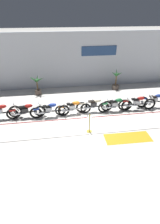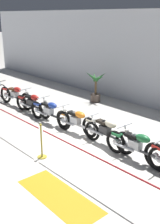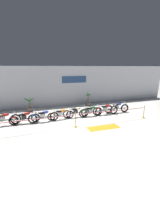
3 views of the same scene
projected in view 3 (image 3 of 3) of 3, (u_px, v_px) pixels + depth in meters
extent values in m
plane|color=silver|center=(70.00, 121.00, 11.80)|extent=(120.00, 120.00, 0.00)
cube|color=silver|center=(56.00, 87.00, 15.82)|extent=(28.00, 0.25, 4.20)
cube|color=navy|center=(74.00, 79.00, 16.11)|extent=(2.72, 0.04, 0.70)
torus|color=black|center=(16.00, 119.00, 11.09)|extent=(0.79, 0.18, 0.78)
cylinder|color=silver|center=(16.00, 119.00, 11.09)|extent=(0.19, 0.10, 0.19)
cylinder|color=silver|center=(16.00, 115.00, 11.05)|extent=(0.31, 0.08, 0.59)
cube|color=silver|center=(2.00, 119.00, 10.70)|extent=(0.38, 0.25, 0.26)
cylinder|color=silver|center=(3.00, 116.00, 10.66)|extent=(0.19, 0.13, 0.24)
cylinder|color=silver|center=(1.00, 116.00, 10.63)|extent=(0.19, 0.13, 0.24)
cube|color=black|center=(4.00, 120.00, 10.76)|extent=(1.29, 0.18, 0.06)
ellipsoid|color=#B21E19|center=(5.00, 115.00, 10.72)|extent=(0.48, 0.26, 0.22)
cube|color=#4C2D19|center=(0.00, 116.00, 10.59)|extent=(0.42, 0.24, 0.09)
cylinder|color=silver|center=(14.00, 112.00, 10.93)|extent=(0.09, 0.62, 0.04)
sphere|color=silver|center=(16.00, 114.00, 11.00)|extent=(0.14, 0.14, 0.14)
torus|color=black|center=(36.00, 118.00, 11.50)|extent=(0.69, 0.16, 0.69)
torus|color=black|center=(14.00, 121.00, 10.90)|extent=(0.69, 0.16, 0.69)
cylinder|color=silver|center=(36.00, 118.00, 11.50)|extent=(0.17, 0.09, 0.16)
cylinder|color=silver|center=(14.00, 121.00, 10.90)|extent=(0.17, 0.09, 0.16)
cylinder|color=silver|center=(37.00, 114.00, 11.46)|extent=(0.31, 0.08, 0.59)
cube|color=#2D2D30|center=(24.00, 117.00, 11.14)|extent=(0.38, 0.25, 0.26)
cylinder|color=#2D2D30|center=(24.00, 115.00, 11.10)|extent=(0.19, 0.12, 0.24)
cylinder|color=#2D2D30|center=(23.00, 115.00, 11.06)|extent=(0.19, 0.12, 0.24)
cylinder|color=silver|center=(20.00, 120.00, 10.94)|extent=(0.70, 0.12, 0.07)
cube|color=black|center=(25.00, 119.00, 11.20)|extent=(1.25, 0.15, 0.06)
ellipsoid|color=#B21E19|center=(27.00, 114.00, 11.15)|extent=(0.47, 0.25, 0.22)
cube|color=black|center=(22.00, 115.00, 11.02)|extent=(0.41, 0.23, 0.09)
cube|color=#B21E19|center=(14.00, 117.00, 10.85)|extent=(0.33, 0.18, 0.08)
cylinder|color=silver|center=(35.00, 111.00, 11.34)|extent=(0.08, 0.62, 0.04)
sphere|color=silver|center=(36.00, 113.00, 11.41)|extent=(0.14, 0.14, 0.14)
torus|color=black|center=(54.00, 116.00, 11.81)|extent=(0.72, 0.14, 0.72)
torus|color=black|center=(33.00, 119.00, 11.24)|extent=(0.72, 0.14, 0.72)
cylinder|color=silver|center=(54.00, 116.00, 11.81)|extent=(0.17, 0.09, 0.17)
cylinder|color=silver|center=(33.00, 119.00, 11.24)|extent=(0.17, 0.09, 0.17)
cylinder|color=silver|center=(55.00, 113.00, 11.76)|extent=(0.31, 0.07, 0.59)
cube|color=silver|center=(43.00, 116.00, 11.46)|extent=(0.37, 0.23, 0.26)
cylinder|color=silver|center=(43.00, 113.00, 11.42)|extent=(0.18, 0.12, 0.24)
cylinder|color=silver|center=(42.00, 113.00, 11.39)|extent=(0.18, 0.12, 0.24)
cylinder|color=silver|center=(39.00, 118.00, 11.27)|extent=(0.70, 0.10, 0.07)
cube|color=black|center=(44.00, 117.00, 11.52)|extent=(1.30, 0.11, 0.06)
ellipsoid|color=navy|center=(46.00, 112.00, 11.47)|extent=(0.47, 0.24, 0.22)
cube|color=black|center=(41.00, 113.00, 11.35)|extent=(0.41, 0.22, 0.09)
cube|color=navy|center=(33.00, 115.00, 11.18)|extent=(0.33, 0.17, 0.08)
cylinder|color=silver|center=(53.00, 110.00, 11.65)|extent=(0.06, 0.62, 0.04)
sphere|color=silver|center=(55.00, 111.00, 11.71)|extent=(0.14, 0.14, 0.14)
torus|color=black|center=(70.00, 115.00, 12.35)|extent=(0.65, 0.10, 0.65)
torus|color=black|center=(51.00, 117.00, 11.84)|extent=(0.65, 0.10, 0.65)
cylinder|color=silver|center=(70.00, 115.00, 12.35)|extent=(0.16, 0.08, 0.16)
cylinder|color=silver|center=(51.00, 117.00, 11.84)|extent=(0.16, 0.08, 0.16)
cylinder|color=silver|center=(71.00, 111.00, 12.30)|extent=(0.30, 0.06, 0.59)
cube|color=silver|center=(60.00, 114.00, 12.04)|extent=(0.36, 0.22, 0.26)
cylinder|color=silver|center=(61.00, 111.00, 11.99)|extent=(0.18, 0.11, 0.24)
cylinder|color=silver|center=(60.00, 111.00, 11.97)|extent=(0.18, 0.11, 0.24)
cylinder|color=silver|center=(57.00, 116.00, 11.85)|extent=(0.70, 0.08, 0.07)
cube|color=#ADAFB5|center=(61.00, 115.00, 12.09)|extent=(1.23, 0.08, 0.06)
ellipsoid|color=orange|center=(63.00, 110.00, 12.04)|extent=(0.46, 0.23, 0.22)
cube|color=black|center=(59.00, 111.00, 11.93)|extent=(0.40, 0.21, 0.09)
cube|color=orange|center=(52.00, 114.00, 11.79)|extent=(0.32, 0.16, 0.08)
cylinder|color=silver|center=(70.00, 108.00, 12.19)|extent=(0.04, 0.62, 0.04)
sphere|color=silver|center=(71.00, 110.00, 12.26)|extent=(0.14, 0.14, 0.14)
torus|color=black|center=(85.00, 113.00, 12.80)|extent=(0.72, 0.14, 0.72)
torus|color=black|center=(67.00, 114.00, 12.36)|extent=(0.72, 0.14, 0.72)
cylinder|color=silver|center=(85.00, 113.00, 12.80)|extent=(0.17, 0.09, 0.17)
cylinder|color=silver|center=(67.00, 114.00, 12.36)|extent=(0.17, 0.09, 0.17)
cylinder|color=silver|center=(86.00, 109.00, 12.74)|extent=(0.31, 0.07, 0.59)
cube|color=#2D2D30|center=(76.00, 112.00, 12.52)|extent=(0.37, 0.24, 0.26)
cylinder|color=#2D2D30|center=(76.00, 109.00, 12.48)|extent=(0.18, 0.12, 0.24)
cylinder|color=#2D2D30|center=(75.00, 109.00, 12.45)|extent=(0.18, 0.12, 0.24)
cylinder|color=silver|center=(73.00, 114.00, 12.35)|extent=(0.70, 0.10, 0.07)
cube|color=#47474C|center=(76.00, 113.00, 12.58)|extent=(1.25, 0.12, 0.06)
ellipsoid|color=beige|center=(78.00, 108.00, 12.51)|extent=(0.47, 0.24, 0.22)
cube|color=black|center=(74.00, 109.00, 12.42)|extent=(0.41, 0.22, 0.09)
cube|color=beige|center=(68.00, 111.00, 12.30)|extent=(0.33, 0.17, 0.08)
cylinder|color=silver|center=(85.00, 106.00, 12.64)|extent=(0.06, 0.62, 0.04)
sphere|color=silver|center=(86.00, 108.00, 12.70)|extent=(0.14, 0.14, 0.14)
torus|color=black|center=(99.00, 111.00, 13.12)|extent=(0.71, 0.12, 0.71)
torus|color=black|center=(83.00, 113.00, 12.61)|extent=(0.71, 0.12, 0.71)
cylinder|color=silver|center=(99.00, 111.00, 13.12)|extent=(0.17, 0.09, 0.17)
cylinder|color=silver|center=(83.00, 113.00, 12.61)|extent=(0.17, 0.09, 0.17)
cylinder|color=silver|center=(100.00, 108.00, 13.07)|extent=(0.30, 0.07, 0.59)
cube|color=silver|center=(90.00, 111.00, 12.80)|extent=(0.37, 0.23, 0.26)
cylinder|color=silver|center=(91.00, 108.00, 12.76)|extent=(0.18, 0.12, 0.24)
cylinder|color=silver|center=(90.00, 108.00, 12.73)|extent=(0.18, 0.12, 0.24)
cylinder|color=silver|center=(88.00, 113.00, 12.61)|extent=(0.70, 0.09, 0.07)
cube|color=#47474C|center=(91.00, 112.00, 12.86)|extent=(1.19, 0.10, 0.06)
ellipsoid|color=#1E6B38|center=(93.00, 107.00, 12.81)|extent=(0.47, 0.23, 0.22)
cube|color=black|center=(89.00, 108.00, 12.69)|extent=(0.41, 0.21, 0.09)
cube|color=#1E6B38|center=(84.00, 110.00, 12.55)|extent=(0.32, 0.17, 0.08)
cylinder|color=silver|center=(99.00, 105.00, 12.96)|extent=(0.06, 0.62, 0.04)
sphere|color=silver|center=(99.00, 107.00, 13.03)|extent=(0.14, 0.14, 0.14)
torus|color=black|center=(114.00, 110.00, 13.53)|extent=(0.77, 0.16, 0.76)
torus|color=black|center=(97.00, 111.00, 13.10)|extent=(0.77, 0.16, 0.76)
cylinder|color=silver|center=(114.00, 110.00, 13.53)|extent=(0.19, 0.09, 0.18)
cylinder|color=silver|center=(97.00, 111.00, 13.10)|extent=(0.19, 0.09, 0.18)
cylinder|color=silver|center=(115.00, 107.00, 13.48)|extent=(0.31, 0.08, 0.59)
cube|color=silver|center=(105.00, 109.00, 13.26)|extent=(0.37, 0.24, 0.26)
cylinder|color=silver|center=(106.00, 107.00, 13.21)|extent=(0.19, 0.12, 0.24)
cylinder|color=silver|center=(105.00, 107.00, 13.19)|extent=(0.19, 0.12, 0.24)
cylinder|color=silver|center=(103.00, 111.00, 13.09)|extent=(0.70, 0.11, 0.07)
cube|color=black|center=(105.00, 110.00, 13.31)|extent=(1.32, 0.14, 0.06)
ellipsoid|color=#B21E19|center=(108.00, 106.00, 13.24)|extent=(0.47, 0.25, 0.22)
cube|color=black|center=(104.00, 107.00, 13.16)|extent=(0.41, 0.23, 0.09)
cube|color=#B21E19|center=(97.00, 108.00, 13.03)|extent=(0.33, 0.18, 0.08)
cylinder|color=silver|center=(114.00, 104.00, 13.37)|extent=(0.08, 0.62, 0.04)
sphere|color=silver|center=(115.00, 105.00, 13.43)|extent=(0.14, 0.14, 0.14)
torus|color=black|center=(125.00, 108.00, 14.04)|extent=(0.80, 0.21, 0.79)
torus|color=black|center=(109.00, 109.00, 13.67)|extent=(0.80, 0.21, 0.79)
cylinder|color=silver|center=(125.00, 108.00, 14.04)|extent=(0.19, 0.10, 0.18)
cylinder|color=silver|center=(109.00, 109.00, 13.67)|extent=(0.19, 0.10, 0.18)
cylinder|color=silver|center=(126.00, 105.00, 13.98)|extent=(0.31, 0.09, 0.59)
cube|color=silver|center=(116.00, 107.00, 13.80)|extent=(0.38, 0.25, 0.26)
cylinder|color=silver|center=(117.00, 105.00, 13.75)|extent=(0.19, 0.13, 0.24)
cylinder|color=silver|center=(116.00, 105.00, 13.73)|extent=(0.19, 0.13, 0.24)
cylinder|color=silver|center=(114.00, 109.00, 13.64)|extent=(0.70, 0.14, 0.07)
cube|color=black|center=(117.00, 108.00, 13.85)|extent=(1.29, 0.19, 0.06)
ellipsoid|color=navy|center=(119.00, 104.00, 13.78)|extent=(0.48, 0.26, 0.22)
cube|color=black|center=(115.00, 105.00, 13.71)|extent=(0.42, 0.24, 0.09)
cube|color=navy|center=(109.00, 106.00, 13.60)|extent=(0.33, 0.19, 0.08)
cylinder|color=silver|center=(125.00, 102.00, 13.88)|extent=(0.10, 0.62, 0.04)
sphere|color=silver|center=(126.00, 104.00, 13.94)|extent=(0.14, 0.14, 0.14)
cylinder|color=brown|center=(88.00, 104.00, 16.42)|extent=(0.55, 0.55, 0.33)
cylinder|color=brown|center=(88.00, 99.00, 16.25)|extent=(0.10, 0.10, 0.81)
cone|color=#235B28|center=(90.00, 95.00, 16.20)|extent=(0.56, 0.22, 0.35)
cone|color=#235B28|center=(88.00, 94.00, 16.29)|extent=(0.27, 0.55, 0.54)
cone|color=#235B28|center=(86.00, 95.00, 16.14)|extent=(0.49, 0.37, 0.38)
cone|color=#235B28|center=(88.00, 95.00, 15.94)|extent=(0.43, 0.45, 0.48)
cone|color=#235B28|center=(89.00, 95.00, 15.94)|extent=(0.21, 0.51, 0.46)
cylinder|color=brown|center=(30.00, 110.00, 14.33)|extent=(0.47, 0.47, 0.36)
cylinder|color=brown|center=(30.00, 104.00, 14.18)|extent=(0.10, 0.10, 0.72)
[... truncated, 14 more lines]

